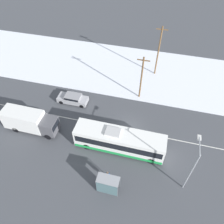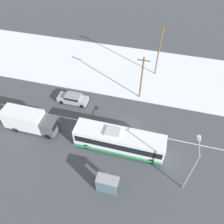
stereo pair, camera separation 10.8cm
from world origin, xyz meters
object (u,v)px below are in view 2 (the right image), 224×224
object	(u,v)px
city_bus	(119,141)
sedan_car	(73,98)
box_truck	(29,120)
bus_shelter	(107,185)
streetlamp	(193,164)
utility_pole_roadside	(142,78)
utility_pole_snowlot	(159,51)
pedestrian_at_stop	(107,175)

from	to	relation	value
city_bus	sedan_car	distance (m)	10.99
city_bus	box_truck	distance (m)	12.44
sedan_car	bus_shelter	distance (m)	15.29
streetlamp	utility_pole_roadside	distance (m)	14.94
streetlamp	box_truck	bearing A→B (deg)	172.08
bus_shelter	utility_pole_snowlot	world-z (taller)	utility_pole_snowlot
bus_shelter	city_bus	bearing A→B (deg)	90.71
sedan_car	streetlamp	bearing A→B (deg)	151.46
sedan_car	utility_pole_roadside	xyz separation A→B (m)	(9.73, 3.74, 3.09)
streetlamp	utility_pole_snowlot	xyz separation A→B (m)	(-5.67, 19.67, 0.24)
city_bus	utility_pole_snowlot	world-z (taller)	utility_pole_snowlot
streetlamp	bus_shelter	bearing A→B (deg)	-159.04
pedestrian_at_stop	streetlamp	xyz separation A→B (m)	(8.48, 1.80, 3.25)
box_truck	pedestrian_at_stop	size ratio (longest dim) A/B	4.14
box_truck	pedestrian_at_stop	distance (m)	13.03
utility_pole_snowlot	utility_pole_roadside	bearing A→B (deg)	-103.91
sedan_car	streetlamp	size ratio (longest dim) A/B	0.68
utility_pole_snowlot	sedan_car	bearing A→B (deg)	-137.59
box_truck	sedan_car	world-z (taller)	box_truck
city_bus	sedan_car	bearing A→B (deg)	143.91
streetlamp	utility_pole_roadside	bearing A→B (deg)	119.34
box_truck	bus_shelter	bearing A→B (deg)	-25.54
pedestrian_at_stop	sedan_car	bearing A→B (deg)	127.75
pedestrian_at_stop	box_truck	bearing A→B (deg)	158.98
pedestrian_at_stop	utility_pole_roadside	xyz separation A→B (m)	(1.16, 14.82, 2.77)
sedan_car	pedestrian_at_stop	size ratio (longest dim) A/B	2.59
box_truck	sedan_car	distance (m)	7.40
bus_shelter	streetlamp	distance (m)	9.10
utility_pole_snowlot	city_bus	bearing A→B (deg)	-98.51
pedestrian_at_stop	bus_shelter	distance (m)	1.47
utility_pole_roadside	utility_pole_snowlot	xyz separation A→B (m)	(1.65, 6.65, 0.72)
streetlamp	utility_pole_roadside	xyz separation A→B (m)	(-7.32, 13.01, -0.48)
sedan_car	bus_shelter	bearing A→B (deg)	125.81
streetlamp	utility_pole_roadside	world-z (taller)	utility_pole_roadside
city_bus	utility_pole_roadside	xyz separation A→B (m)	(0.88, 10.20, 2.29)
sedan_car	utility_pole_snowlot	bearing A→B (deg)	-137.59
sedan_car	pedestrian_at_stop	bearing A→B (deg)	127.75
box_truck	sedan_car	bearing A→B (deg)	60.79
box_truck	streetlamp	size ratio (longest dim) A/B	1.09
utility_pole_roadside	city_bus	bearing A→B (deg)	-94.91
city_bus	utility_pole_roadside	size ratio (longest dim) A/B	1.53
city_bus	utility_pole_snowlot	size ratio (longest dim) A/B	1.28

